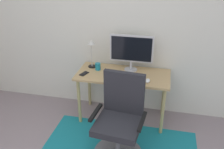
% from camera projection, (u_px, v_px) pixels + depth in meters
% --- Properties ---
extents(wall_back, '(6.00, 0.10, 2.60)m').
position_uv_depth(wall_back, '(110.00, 24.00, 3.44)').
color(wall_back, silver).
rests_on(wall_back, ground).
extents(area_rug, '(1.90, 1.05, 0.01)m').
position_uv_depth(area_rug, '(119.00, 149.00, 3.04)').
color(area_rug, '#177582').
rests_on(area_rug, ground).
extents(desk, '(1.27, 0.59, 0.72)m').
position_uv_depth(desk, '(123.00, 79.00, 3.36)').
color(desk, tan).
rests_on(desk, ground).
extents(monitor, '(0.59, 0.18, 0.50)m').
position_uv_depth(monitor, '(131.00, 50.00, 3.32)').
color(monitor, '#B2B2B7').
rests_on(monitor, desk).
extents(keyboard, '(0.43, 0.13, 0.02)m').
position_uv_depth(keyboard, '(125.00, 80.00, 3.14)').
color(keyboard, black).
rests_on(keyboard, desk).
extents(computer_mouse, '(0.06, 0.10, 0.03)m').
position_uv_depth(computer_mouse, '(148.00, 81.00, 3.11)').
color(computer_mouse, white).
rests_on(computer_mouse, desk).
extents(coffee_cup, '(0.08, 0.08, 0.10)m').
position_uv_depth(coffee_cup, '(98.00, 67.00, 3.43)').
color(coffee_cup, teal).
rests_on(coffee_cup, desk).
extents(cell_phone, '(0.11, 0.15, 0.01)m').
position_uv_depth(cell_phone, '(84.00, 74.00, 3.32)').
color(cell_phone, black).
rests_on(cell_phone, desk).
extents(desk_lamp, '(0.11, 0.11, 0.41)m').
position_uv_depth(desk_lamp, '(91.00, 48.00, 3.41)').
color(desk_lamp, black).
rests_on(desk_lamp, desk).
extents(office_chair, '(0.61, 0.58, 1.01)m').
position_uv_depth(office_chair, '(120.00, 126.00, 2.83)').
color(office_chair, slate).
rests_on(office_chair, ground).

